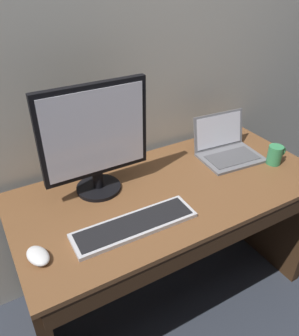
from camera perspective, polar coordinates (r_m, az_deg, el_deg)
The scene contains 7 objects.
ground_plane at distance 2.08m, azimuth 3.04°, elevation -19.99°, with size 14.00×14.00×0.00m, color #2D333D.
desk at distance 1.71m, azimuth 3.76°, elevation -10.30°, with size 1.45×0.69×0.74m.
laptop_space_gray at distance 1.82m, azimuth 12.86°, elevation 3.35°, with size 0.33×0.29×0.20m.
external_monitor at distance 1.41m, azimuth -9.17°, elevation 4.83°, with size 0.46×0.20×0.50m.
wired_keyboard at distance 1.34m, azimuth -2.51°, elevation -9.58°, with size 0.50×0.15×0.02m.
computer_mouse at distance 1.28m, azimuth -18.29°, elevation -13.88°, with size 0.07×0.11×0.03m, color white.
coffee_mug at distance 1.82m, azimuth 20.44°, elevation 2.11°, with size 0.11×0.07×0.10m.
Camera 1 is at (-0.72, -1.04, 1.65)m, focal length 36.14 mm.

